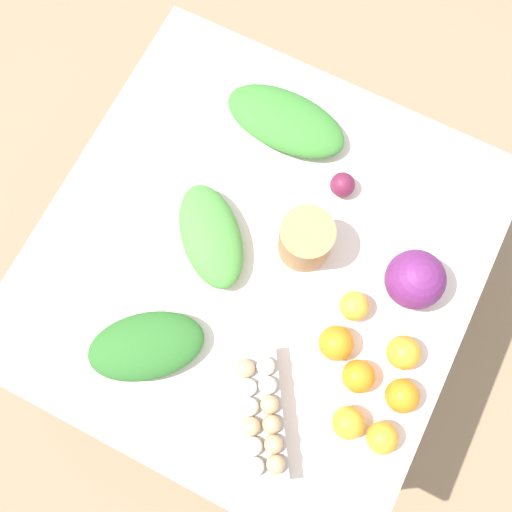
{
  "coord_description": "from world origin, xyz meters",
  "views": [
    {
      "loc": [
        0.31,
        0.16,
        2.14
      ],
      "look_at": [
        0.0,
        0.0,
        0.78
      ],
      "focal_mm": 40.0,
      "sensor_mm": 36.0,
      "label": 1
    }
  ],
  "objects": [
    {
      "name": "ground_plane",
      "position": [
        0.0,
        0.0,
        0.0
      ],
      "size": [
        8.0,
        8.0,
        0.0
      ],
      "primitive_type": "plane",
      "color": "#937A5B"
    },
    {
      "name": "dining_table",
      "position": [
        0.0,
        0.0,
        0.66
      ],
      "size": [
        1.1,
        1.07,
        0.76
      ],
      "color": "silver",
      "rests_on": "ground_plane"
    },
    {
      "name": "cabbage_purple",
      "position": [
        -0.11,
        0.37,
        0.83
      ],
      "size": [
        0.14,
        0.14,
        0.14
      ],
      "primitive_type": "sphere",
      "color": "#6B2366",
      "rests_on": "dining_table"
    },
    {
      "name": "egg_carton",
      "position": [
        0.33,
        0.18,
        0.81
      ],
      "size": [
        0.31,
        0.24,
        0.09
      ],
      "rotation": [
        0.0,
        0.0,
        3.71
      ],
      "color": "#A8A8A3",
      "rests_on": "dining_table"
    },
    {
      "name": "paper_bag",
      "position": [
        -0.08,
        0.09,
        0.83
      ],
      "size": [
        0.13,
        0.13,
        0.14
      ],
      "primitive_type": "cylinder",
      "color": "#A87F51",
      "rests_on": "dining_table"
    },
    {
      "name": "greens_bunch_scallion",
      "position": [
        0.01,
        -0.12,
        0.8
      ],
      "size": [
        0.3,
        0.3,
        0.08
      ],
      "primitive_type": "ellipsoid",
      "rotation": [
        0.0,
        0.0,
        3.91
      ],
      "color": "#4C933D",
      "rests_on": "dining_table"
    },
    {
      "name": "greens_bunch_dandelion",
      "position": [
        -0.35,
        -0.09,
        0.8
      ],
      "size": [
        0.17,
        0.33,
        0.07
      ],
      "primitive_type": "ellipsoid",
      "rotation": [
        0.0,
        0.0,
        1.56
      ],
      "color": "#3D8433",
      "rests_on": "dining_table"
    },
    {
      "name": "greens_bunch_beet_tops",
      "position": [
        0.31,
        -0.13,
        0.8
      ],
      "size": [
        0.3,
        0.31,
        0.07
      ],
      "primitive_type": "ellipsoid",
      "rotation": [
        0.0,
        0.0,
        2.24
      ],
      "color": "#2D6B28",
      "rests_on": "dining_table"
    },
    {
      "name": "beet_root",
      "position": [
        -0.26,
        0.11,
        0.79
      ],
      "size": [
        0.06,
        0.06,
        0.06
      ],
      "primitive_type": "sphere",
      "color": "maroon",
      "rests_on": "dining_table"
    },
    {
      "name": "orange_0",
      "position": [
        0.25,
        0.45,
        0.8
      ],
      "size": [
        0.07,
        0.07,
        0.07
      ],
      "primitive_type": "sphere",
      "color": "orange",
      "rests_on": "dining_table"
    },
    {
      "name": "orange_1",
      "position": [
        0.06,
        0.41,
        0.8
      ],
      "size": [
        0.08,
        0.08,
        0.08
      ],
      "primitive_type": "sphere",
      "color": "orange",
      "rests_on": "dining_table"
    },
    {
      "name": "orange_2",
      "position": [
        0.15,
        0.34,
        0.8
      ],
      "size": [
        0.08,
        0.08,
        0.08
      ],
      "primitive_type": "sphere",
      "color": "orange",
      "rests_on": "dining_table"
    },
    {
      "name": "orange_3",
      "position": [
        0.01,
        0.27,
        0.8
      ],
      "size": [
        0.07,
        0.07,
        0.07
      ],
      "primitive_type": "sphere",
      "color": "#F9A833",
      "rests_on": "dining_table"
    },
    {
      "name": "orange_4",
      "position": [
        0.11,
        0.26,
        0.8
      ],
      "size": [
        0.08,
        0.08,
        0.08
      ],
      "primitive_type": "sphere",
      "color": "orange",
      "rests_on": "dining_table"
    },
    {
      "name": "orange_5",
      "position": [
        0.26,
        0.36,
        0.8
      ],
      "size": [
        0.08,
        0.08,
        0.08
      ],
      "primitive_type": "sphere",
      "color": "orange",
      "rests_on": "dining_table"
    },
    {
      "name": "orange_6",
      "position": [
        0.15,
        0.45,
        0.8
      ],
      "size": [
        0.08,
        0.08,
        0.08
      ],
      "primitive_type": "sphere",
      "color": "orange",
      "rests_on": "dining_table"
    }
  ]
}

